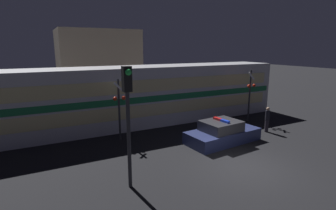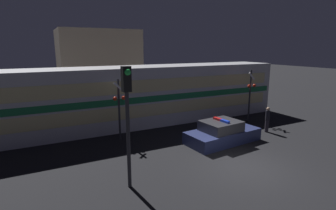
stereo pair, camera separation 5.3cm
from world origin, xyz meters
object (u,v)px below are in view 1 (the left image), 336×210
at_px(pedestrian, 267,119).
at_px(crossing_signal_near, 250,92).
at_px(police_car, 222,133).
at_px(traffic_light_corner, 128,107).
at_px(train, 122,97).

height_order(pedestrian, crossing_signal_near, crossing_signal_near).
bearing_deg(police_car, traffic_light_corner, -165.50).
xyz_separation_m(train, crossing_signal_near, (8.45, -3.07, 0.13)).
height_order(train, pedestrian, train).
bearing_deg(police_car, pedestrian, -3.05).
xyz_separation_m(pedestrian, traffic_light_corner, (-9.90, -2.46, 2.32)).
xyz_separation_m(police_car, traffic_light_corner, (-6.24, -2.29, 2.63)).
distance_m(pedestrian, traffic_light_corner, 10.46).
bearing_deg(crossing_signal_near, pedestrian, -107.71).
height_order(pedestrian, traffic_light_corner, traffic_light_corner).
xyz_separation_m(train, traffic_light_corner, (-2.20, -7.88, 1.14)).
bearing_deg(police_car, train, 120.16).
bearing_deg(crossing_signal_near, train, 160.07).
relative_size(crossing_signal_near, traffic_light_corner, 0.81).
relative_size(train, pedestrian, 15.03).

